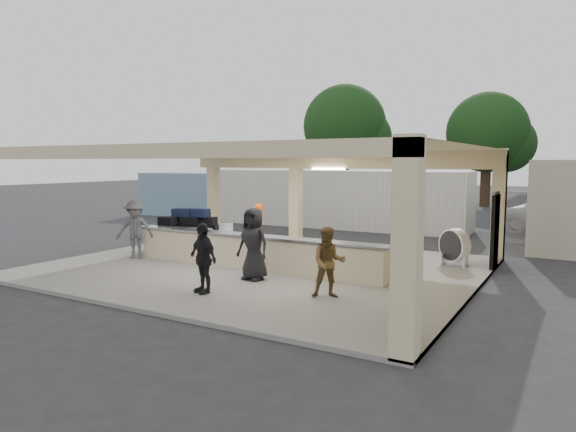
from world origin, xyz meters
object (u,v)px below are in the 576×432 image
Objects in this scene: luggage_cart at (186,229)px; baggage_handler at (258,229)px; passenger_c at (135,229)px; car_dark at (551,211)px; passenger_a at (329,262)px; container_blue at (217,195)px; container_white at (336,199)px; passenger_b at (203,258)px; baggage_counter at (252,252)px; car_white_a at (575,219)px; passenger_d at (253,244)px; drum_fan at (455,246)px.

baggage_handler reaches higher than luggage_cart.
car_dark is at bearing 21.64° from passenger_c.
container_blue reaches higher than passenger_a.
container_white reaches higher than passenger_a.
baggage_handler is 0.17× the size of container_blue.
baggage_counter is at bearing 118.71° from passenger_b.
passenger_a is 0.98× the size of passenger_b.
container_white is at bearing 121.81° from car_white_a.
passenger_d reaches higher than baggage_counter.
container_white reaches higher than passenger_b.
drum_fan is 0.11× the size of container_blue.
car_white_a is at bearing 105.80° from drum_fan.
passenger_d is at bearing 98.99° from passenger_b.
car_dark is at bearing 74.66° from passenger_d.
luggage_cart reaches higher than car_white_a.
passenger_a is at bearing -43.88° from passenger_c.
luggage_cart is 8.54m from drum_fan.
luggage_cart is 1.73× the size of passenger_b.
passenger_c reaches higher than passenger_a.
passenger_b is 19.42m from car_dark.
luggage_cart is 12.42m from container_blue.
luggage_cart is at bearing -172.61° from car_dark.
passenger_c reaches higher than baggage_handler.
container_white is (0.98, 9.76, 0.46)m from luggage_cart.
passenger_a is at bearing 49.87° from baggage_handler.
passenger_d is at bearing -53.98° from baggage_counter.
baggage_counter is 2.87m from passenger_b.
car_white_a is at bearing 82.52° from passenger_b.
passenger_b is 13.85m from container_white.
car_dark is at bearing 40.93° from car_white_a.
container_white is at bearing 168.07° from drum_fan.
drum_fan is at bearing 103.50° from baggage_handler.
drum_fan is 0.66× the size of passenger_b.
passenger_a is at bearing -28.01° from baggage_counter.
drum_fan is 9.61m from car_white_a.
passenger_d is at bearing -38.97° from luggage_cart.
drum_fan is 0.58× the size of passenger_d.
luggage_cart is 2.60× the size of drum_fan.
passenger_c is at bearing -99.95° from container_white.
passenger_d reaches higher than baggage_handler.
drum_fan is at bearing -146.78° from car_dark.
drum_fan is at bearing 72.85° from passenger_b.
luggage_cart is at bearing -61.20° from container_blue.
container_blue is at bearing 135.39° from passenger_d.
drum_fan is at bearing 4.41° from luggage_cart.
car_dark is 10.31m from container_white.
drum_fan is 0.59× the size of passenger_c.
container_blue is (-8.97, 9.39, 0.31)m from baggage_handler.
passenger_c is at bearing 159.36° from car_white_a.
luggage_cart is 0.22× the size of container_white.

